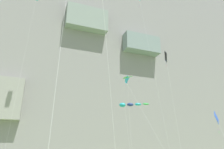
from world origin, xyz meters
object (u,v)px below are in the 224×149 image
(kite_diamond_upper_mid, at_px, (217,118))
(kite_diamond_high_center, at_px, (140,4))
(kite_diamond_low_left, at_px, (127,83))
(kite_windsock_far_left, at_px, (130,105))
(kite_delta_high_right, at_px, (125,82))
(kite_diamond_mid_center, at_px, (166,59))

(kite_diamond_upper_mid, bearing_deg, kite_diamond_high_center, 171.64)
(kite_diamond_low_left, xyz_separation_m, kite_windsock_far_left, (-1.75, -4.43, -5.91))
(kite_diamond_high_center, xyz_separation_m, kite_windsock_far_left, (1.17, 8.14, -17.09))
(kite_diamond_low_left, height_order, kite_diamond_upper_mid, kite_diamond_low_left)
(kite_diamond_upper_mid, relative_size, kite_windsock_far_left, 0.76)
(kite_delta_high_right, bearing_deg, kite_windsock_far_left, 61.39)
(kite_diamond_low_left, bearing_deg, kite_delta_high_right, -116.59)
(kite_diamond_high_center, bearing_deg, kite_windsock_far_left, 81.80)
(kite_diamond_high_center, bearing_deg, kite_diamond_low_left, 76.89)
(kite_diamond_mid_center, relative_size, kite_diamond_upper_mid, 2.26)
(kite_diamond_mid_center, distance_m, kite_diamond_upper_mid, 12.75)
(kite_diamond_low_left, xyz_separation_m, kite_diamond_high_center, (-2.93, -12.57, 11.18))
(kite_diamond_mid_center, bearing_deg, kite_delta_high_right, -171.66)
(kite_diamond_upper_mid, bearing_deg, kite_diamond_low_left, 122.61)
(kite_diamond_upper_mid, bearing_deg, kite_delta_high_right, -178.46)
(kite_delta_high_right, xyz_separation_m, kite_diamond_high_center, (4.48, 2.23, 16.13))
(kite_diamond_mid_center, relative_size, kite_windsock_far_left, 1.73)
(kite_diamond_low_left, distance_m, kite_diamond_upper_mid, 19.37)
(kite_diamond_low_left, distance_m, kite_diamond_mid_center, 13.62)
(kite_delta_high_right, relative_size, kite_diamond_upper_mid, 1.43)
(kite_diamond_upper_mid, bearing_deg, kite_diamond_mid_center, 174.70)
(kite_diamond_low_left, xyz_separation_m, kite_diamond_mid_center, (0.88, -13.58, 0.43))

